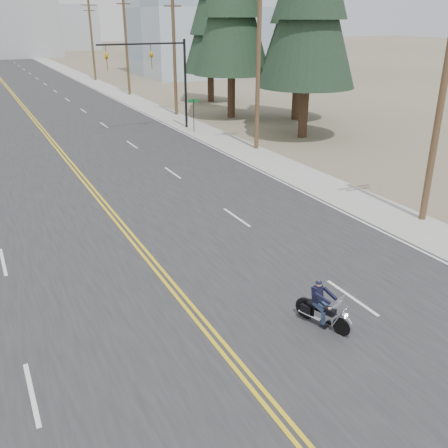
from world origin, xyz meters
TOP-DOWN VIEW (x-y plane):
  - ground_plane at (0.00, 0.00)m, footprint 400.00×400.00m
  - road at (0.00, 70.00)m, footprint 20.00×200.00m
  - sidewalk_right at (11.50, 70.00)m, footprint 3.00×200.00m
  - traffic_mast_right at (8.98, 32.00)m, footprint 7.10×0.26m
  - street_sign at (10.80, 30.00)m, footprint 0.90×0.06m
  - utility_pole_a at (12.50, 8.00)m, footprint 2.20×0.30m
  - utility_pole_b at (12.50, 23.00)m, footprint 2.20×0.30m
  - utility_pole_c at (12.50, 38.00)m, footprint 2.20×0.30m
  - utility_pole_d at (12.50, 53.00)m, footprint 2.20×0.30m
  - utility_pole_e at (12.50, 70.00)m, footprint 2.20×0.30m
  - glass_building at (32.00, 70.00)m, footprint 24.00×16.00m
  - haze_bldg_b at (8.00, 125.00)m, footprint 18.00×14.00m
  - haze_bldg_c at (40.00, 110.00)m, footprint 16.00×12.00m
  - haze_bldg_e at (25.00, 150.00)m, footprint 14.00×14.00m
  - motorcyclist at (3.16, 3.15)m, footprint 1.32×1.99m
  - conifer_far at (18.91, 43.80)m, footprint 5.79×5.79m

SIDE VIEW (x-z plane):
  - ground_plane at x=0.00m, z-range 0.00..0.00m
  - road at x=0.00m, z-range 0.00..0.01m
  - sidewalk_right at x=11.50m, z-range 0.00..0.01m
  - motorcyclist at x=3.16m, z-range 0.00..1.43m
  - street_sign at x=10.80m, z-range 0.49..3.12m
  - traffic_mast_right at x=8.98m, z-range 1.44..8.44m
  - utility_pole_a at x=12.50m, z-range 0.23..11.23m
  - utility_pole_c at x=12.50m, z-range 0.23..11.23m
  - utility_pole_e at x=12.50m, z-range 0.23..11.23m
  - utility_pole_b at x=12.50m, z-range 0.23..11.73m
  - utility_pole_d at x=12.50m, z-range 0.23..11.73m
  - haze_bldg_e at x=25.00m, z-range 0.00..12.00m
  - haze_bldg_b at x=8.00m, z-range 0.00..14.00m
  - conifer_far at x=18.91m, z-range 1.14..16.64m
  - haze_bldg_c at x=40.00m, z-range 0.00..18.00m
  - glass_building at x=32.00m, z-range 0.00..20.00m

